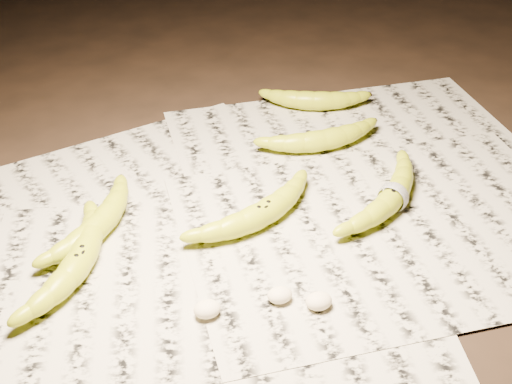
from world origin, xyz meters
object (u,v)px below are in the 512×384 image
object	(u,v)px
banana_left_b	(100,221)
banana_upper_b	(314,99)
banana_upper_a	(323,138)
banana_taped	(393,195)
banana_center	(262,211)
banana_left_a	(79,259)

from	to	relation	value
banana_left_b	banana_upper_b	size ratio (longest dim) A/B	1.10
banana_left_b	banana_upper_b	bearing A→B (deg)	-19.47
banana_upper_a	banana_taped	bearing A→B (deg)	-80.16
banana_upper_a	banana_upper_b	distance (m)	0.14
banana_left_b	banana_upper_a	xyz separation A→B (m)	(0.37, 0.11, -0.00)
banana_center	banana_taped	size ratio (longest dim) A/B	0.95
banana_taped	banana_upper_a	bearing A→B (deg)	59.88
banana_upper_a	banana_center	bearing A→B (deg)	-135.13
banana_left_a	banana_upper_a	size ratio (longest dim) A/B	1.15
banana_upper_a	banana_upper_b	world-z (taller)	banana_upper_a
banana_center	banana_upper_b	bearing A→B (deg)	31.65
banana_taped	banana_upper_a	world-z (taller)	same
banana_center	banana_upper_a	distance (m)	0.22
banana_left_a	banana_left_b	xyz separation A→B (m)	(0.04, 0.07, -0.00)
banana_left_a	banana_taped	world-z (taller)	banana_left_a
banana_left_b	banana_taped	xyz separation A→B (m)	(0.40, -0.07, -0.00)
banana_center	banana_taped	xyz separation A→B (m)	(0.19, -0.02, -0.00)
banana_upper_a	banana_upper_b	size ratio (longest dim) A/B	1.10
banana_left_a	banana_left_b	size ratio (longest dim) A/B	1.14
banana_upper_b	banana_left_a	bearing A→B (deg)	-123.41
banana_taped	banana_left_b	bearing A→B (deg)	129.90
banana_left_a	banana_upper_b	distance (m)	0.54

